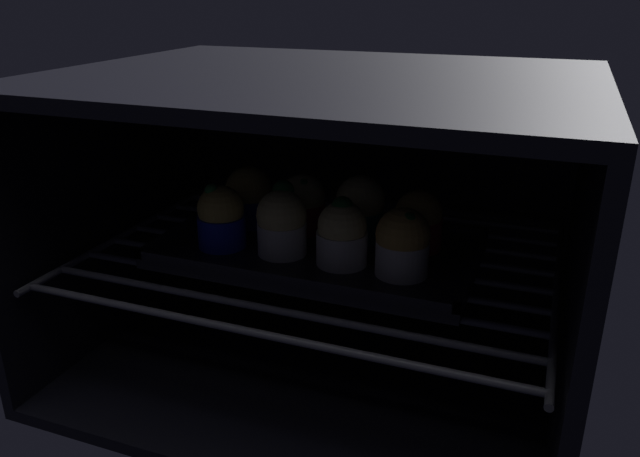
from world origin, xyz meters
The scene contains 11 objects.
oven_cavity centered at (0.00, 26.25, 17.00)cm, with size 59.00×47.00×37.00cm.
oven_rack centered at (0.00, 22.00, 13.60)cm, with size 54.80×42.00×0.80cm.
baking_tray centered at (0.00, 21.38, 14.70)cm, with size 36.87×21.87×2.20cm.
muffin_row0_col0 centered at (-10.99, 17.39, 18.77)cm, with size 5.73×5.73×7.86cm.
muffin_row0_col1 centered at (-3.40, 17.99, 19.04)cm, with size 5.81×5.81×8.52cm.
muffin_row0_col2 centered at (4.03, 17.67, 18.77)cm, with size 5.73×5.73×7.88cm.
muffin_row0_col3 centered at (10.96, 17.39, 18.86)cm, with size 5.86×5.86×7.50cm.
muffin_row1_col0 centered at (-11.33, 25.31, 18.84)cm, with size 6.08×6.08×7.64cm.
muffin_row1_col1 centered at (-3.95, 25.50, 18.72)cm, with size 5.80×5.80×7.36cm.
muffin_row1_col2 centered at (3.66, 25.45, 19.13)cm, with size 6.01×6.01×8.02cm.
muffin_row1_col3 centered at (10.91, 25.10, 18.52)cm, with size 5.73×5.73×7.12cm.
Camera 1 is at (24.78, -43.27, 44.58)cm, focal length 35.24 mm.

